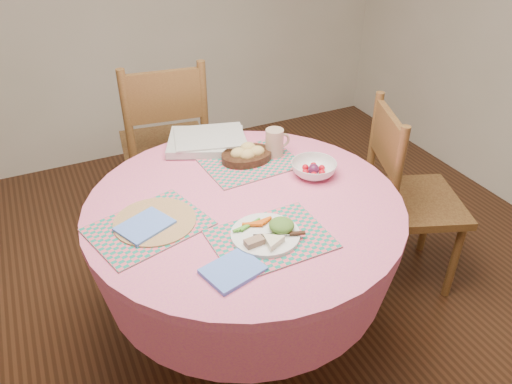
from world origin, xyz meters
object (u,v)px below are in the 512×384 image
Objects in this scene: chair_back at (166,142)px; latte_mug at (275,142)px; dining_table at (245,241)px; chair_right at (406,195)px; dinner_plate at (268,233)px; fruit_bowl at (314,169)px; bread_bowl at (247,154)px; wicker_trivet at (155,222)px.

chair_back is 8.44× the size of latte_mug.
chair_right is at bearing 3.12° from dining_table.
fruit_bowl reaches higher than dinner_plate.
bread_bowl reaches higher than fruit_bowl.
wicker_trivet is at bearing 142.48° from dinner_plate.
bread_bowl is (-0.74, 0.24, 0.28)m from chair_right.
wicker_trivet is (-0.35, 0.01, 0.20)m from dining_table.
latte_mug is at bearing -4.32° from bread_bowl.
wicker_trivet is 0.70m from fruit_bowl.
chair_right reaches higher than wicker_trivet.
chair_right is 0.93× the size of chair_back.
latte_mug is (-0.61, 0.23, 0.32)m from chair_right.
dinner_plate is 0.60m from latte_mug.
latte_mug is (0.27, 0.28, 0.26)m from dining_table.
dinner_plate is (0.01, -1.25, 0.23)m from chair_back.
fruit_bowl is at bearing -72.25° from latte_mug.
chair_back is 1.05m from fruit_bowl.
chair_right reaches higher than dinner_plate.
dinner_plate is at bearing 98.01° from chair_back.
bread_bowl is 1.88× the size of latte_mug.
chair_back is 4.20× the size of dinner_plate.
wicker_trivet reaches higher than dining_table.
chair_back is 4.50× the size of bread_bowl.
bread_bowl is (0.14, 0.29, 0.23)m from dining_table.
chair_right is 3.90× the size of dinner_plate.
latte_mug is 0.58× the size of fruit_bowl.
chair_back is 1.07m from wicker_trivet.
dinner_plate is (0.33, -0.26, 0.02)m from wicker_trivet.
latte_mug is at bearing 45.11° from dining_table.
latte_mug is 0.23m from fruit_bowl.
chair_right is 0.60m from fruit_bowl.
dinner_plate reaches higher than wicker_trivet.
bread_bowl is (0.49, 0.27, 0.03)m from wicker_trivet.
chair_right is 4.54× the size of fruit_bowl.
wicker_trivet is at bearing 112.65° from chair_right.
chair_back is at bearing 112.39° from latte_mug.
dining_table is at bearing -134.89° from latte_mug.
dining_table is 5.39× the size of bread_bowl.
chair_back is (-0.03, 1.01, -0.02)m from dining_table.
dining_table is 4.13× the size of wicker_trivet.
latte_mug reaches higher than fruit_bowl.
chair_right is at bearing 1.62° from wicker_trivet.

